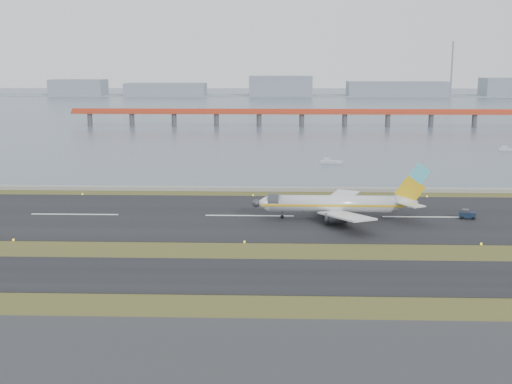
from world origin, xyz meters
TOP-DOWN VIEW (x-y plane):
  - ground at (0.00, 0.00)m, footprint 1000.00×1000.00m
  - taxiway_strip at (0.00, -12.00)m, footprint 1000.00×18.00m
  - runway_strip at (0.00, 30.00)m, footprint 1000.00×45.00m
  - seawall at (0.00, 60.00)m, footprint 1000.00×2.50m
  - bay_water at (0.00, 460.00)m, footprint 1400.00×800.00m
  - red_pier at (20.00, 250.00)m, footprint 260.00×5.00m
  - far_shoreline at (13.62, 620.00)m, footprint 1400.00×80.00m
  - airliner at (19.87, 27.54)m, footprint 38.52×32.89m
  - pushback_tug at (48.40, 28.78)m, footprint 3.65×2.49m
  - workboat_near at (25.02, 110.77)m, footprint 8.01×4.28m
  - workboat_far at (98.62, 146.40)m, footprint 8.33×4.41m

SIDE VIEW (x-z plane):
  - ground at x=0.00m, z-range 0.00..0.00m
  - bay_water at x=0.00m, z-range -0.65..0.65m
  - taxiway_strip at x=0.00m, z-range 0.00..0.10m
  - runway_strip at x=0.00m, z-range 0.00..0.10m
  - seawall at x=0.00m, z-range 0.00..1.00m
  - workboat_near at x=25.02m, z-range -0.34..1.52m
  - workboat_far at x=98.62m, z-range -0.36..1.58m
  - pushback_tug at x=48.40m, z-range -0.03..2.13m
  - airliner at x=19.87m, z-range -2.94..9.86m
  - far_shoreline at x=13.62m, z-range -24.18..36.32m
  - red_pier at x=20.00m, z-range 2.18..12.38m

